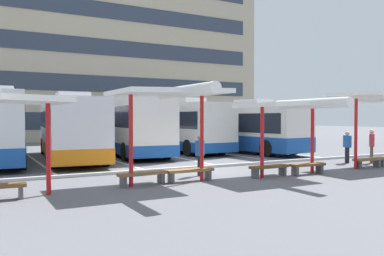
{
  "coord_description": "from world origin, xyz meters",
  "views": [
    {
      "loc": [
        -8.36,
        -14.83,
        2.3
      ],
      "look_at": [
        1.26,
        2.8,
        1.78
      ],
      "focal_mm": 37.26,
      "sensor_mm": 36.0,
      "label": 1
    }
  ],
  "objects_px": {
    "waiting_shelter_2": "(293,106)",
    "waiting_passenger_2": "(347,145)",
    "bench_4": "(308,166)",
    "waiting_passenger_1": "(372,144)",
    "bench_1": "(143,175)",
    "bench_2": "(190,172)",
    "coach_bus_0": "(0,128)",
    "coach_bus_3": "(179,127)",
    "waiting_passenger_0": "(200,152)",
    "coach_bus_4": "(240,128)",
    "bench_3": "(269,168)",
    "coach_bus_1": "(70,129)",
    "bench_5": "(368,161)",
    "coach_bus_2": "(127,125)",
    "waiting_shelter_1": "(171,95)"
  },
  "relations": [
    {
      "from": "waiting_shelter_2",
      "to": "waiting_passenger_0",
      "type": "bearing_deg",
      "value": 148.95
    },
    {
      "from": "bench_2",
      "to": "bench_5",
      "type": "distance_m",
      "value": 8.94
    },
    {
      "from": "bench_1",
      "to": "waiting_passenger_0",
      "type": "distance_m",
      "value": 3.02
    },
    {
      "from": "coach_bus_1",
      "to": "coach_bus_3",
      "type": "height_order",
      "value": "coach_bus_1"
    },
    {
      "from": "coach_bus_0",
      "to": "waiting_passenger_1",
      "type": "distance_m",
      "value": 19.28
    },
    {
      "from": "coach_bus_3",
      "to": "bench_2",
      "type": "bearing_deg",
      "value": -114.88
    },
    {
      "from": "bench_5",
      "to": "coach_bus_2",
      "type": "bearing_deg",
      "value": 121.24
    },
    {
      "from": "waiting_passenger_0",
      "to": "bench_1",
      "type": "bearing_deg",
      "value": -160.91
    },
    {
      "from": "coach_bus_0",
      "to": "bench_1",
      "type": "xyz_separation_m",
      "value": [
        3.85,
        -10.64,
        -1.44
      ]
    },
    {
      "from": "coach_bus_0",
      "to": "waiting_shelter_2",
      "type": "distance_m",
      "value": 15.15
    },
    {
      "from": "waiting_shelter_2",
      "to": "bench_3",
      "type": "xyz_separation_m",
      "value": [
        -0.9,
        0.33,
        -2.43
      ]
    },
    {
      "from": "waiting_shelter_1",
      "to": "bench_4",
      "type": "height_order",
      "value": "waiting_shelter_1"
    },
    {
      "from": "waiting_passenger_1",
      "to": "bench_3",
      "type": "bearing_deg",
      "value": -171.03
    },
    {
      "from": "coach_bus_3",
      "to": "waiting_passenger_0",
      "type": "distance_m",
      "value": 11.61
    },
    {
      "from": "coach_bus_4",
      "to": "bench_5",
      "type": "distance_m",
      "value": 10.11
    },
    {
      "from": "waiting_shelter_2",
      "to": "waiting_passenger_0",
      "type": "height_order",
      "value": "waiting_shelter_2"
    },
    {
      "from": "bench_1",
      "to": "bench_2",
      "type": "bearing_deg",
      "value": -1.51
    },
    {
      "from": "coach_bus_2",
      "to": "coach_bus_1",
      "type": "bearing_deg",
      "value": -156.81
    },
    {
      "from": "coach_bus_2",
      "to": "waiting_shelter_2",
      "type": "xyz_separation_m",
      "value": [
        2.44,
        -12.28,
        0.95
      ]
    },
    {
      "from": "coach_bus_3",
      "to": "waiting_shelter_1",
      "type": "distance_m",
      "value": 13.69
    },
    {
      "from": "coach_bus_3",
      "to": "waiting_shelter_1",
      "type": "bearing_deg",
      "value": -117.72
    },
    {
      "from": "bench_3",
      "to": "bench_1",
      "type": "bearing_deg",
      "value": 173.44
    },
    {
      "from": "waiting_shelter_2",
      "to": "waiting_passenger_2",
      "type": "bearing_deg",
      "value": 20.81
    },
    {
      "from": "coach_bus_4",
      "to": "waiting_shelter_2",
      "type": "height_order",
      "value": "coach_bus_4"
    },
    {
      "from": "coach_bus_0",
      "to": "bench_3",
      "type": "height_order",
      "value": "coach_bus_0"
    },
    {
      "from": "coach_bus_0",
      "to": "waiting_passenger_1",
      "type": "xyz_separation_m",
      "value": [
        16.45,
        -10.02,
        -0.78
      ]
    },
    {
      "from": "coach_bus_0",
      "to": "coach_bus_4",
      "type": "height_order",
      "value": "coach_bus_0"
    },
    {
      "from": "coach_bus_0",
      "to": "coach_bus_3",
      "type": "distance_m",
      "value": 11.13
    },
    {
      "from": "waiting_shelter_2",
      "to": "coach_bus_1",
      "type": "bearing_deg",
      "value": 120.82
    },
    {
      "from": "bench_4",
      "to": "waiting_passenger_1",
      "type": "relative_size",
      "value": 0.93
    },
    {
      "from": "bench_2",
      "to": "bench_5",
      "type": "xyz_separation_m",
      "value": [
        8.92,
        -0.54,
        -0.01
      ]
    },
    {
      "from": "waiting_shelter_2",
      "to": "waiting_passenger_2",
      "type": "distance_m",
      "value": 6.29
    },
    {
      "from": "coach_bus_0",
      "to": "coach_bus_3",
      "type": "xyz_separation_m",
      "value": [
        11.08,
        1.03,
        -0.09
      ]
    },
    {
      "from": "bench_1",
      "to": "bench_4",
      "type": "height_order",
      "value": "same"
    },
    {
      "from": "coach_bus_1",
      "to": "waiting_passenger_0",
      "type": "relative_size",
      "value": 6.91
    },
    {
      "from": "bench_1",
      "to": "bench_3",
      "type": "relative_size",
      "value": 1.04
    },
    {
      "from": "waiting_passenger_0",
      "to": "waiting_passenger_2",
      "type": "relative_size",
      "value": 1.01
    },
    {
      "from": "coach_bus_4",
      "to": "bench_3",
      "type": "bearing_deg",
      "value": -119.8
    },
    {
      "from": "coach_bus_3",
      "to": "bench_5",
      "type": "relative_size",
      "value": 6.49
    },
    {
      "from": "coach_bus_3",
      "to": "bench_4",
      "type": "relative_size",
      "value": 6.41
    },
    {
      "from": "waiting_shelter_1",
      "to": "bench_4",
      "type": "relative_size",
      "value": 2.88
    },
    {
      "from": "coach_bus_0",
      "to": "coach_bus_1",
      "type": "relative_size",
      "value": 1.08
    },
    {
      "from": "coach_bus_3",
      "to": "bench_4",
      "type": "distance_m",
      "value": 12.55
    },
    {
      "from": "waiting_passenger_1",
      "to": "waiting_passenger_2",
      "type": "xyz_separation_m",
      "value": [
        -1.07,
        0.61,
        -0.06
      ]
    },
    {
      "from": "coach_bus_2",
      "to": "bench_5",
      "type": "bearing_deg",
      "value": -58.76
    },
    {
      "from": "coach_bus_3",
      "to": "bench_5",
      "type": "distance_m",
      "value": 12.82
    },
    {
      "from": "waiting_shelter_1",
      "to": "coach_bus_1",
      "type": "bearing_deg",
      "value": 97.46
    },
    {
      "from": "coach_bus_1",
      "to": "bench_2",
      "type": "xyz_separation_m",
      "value": [
        2.22,
        -9.75,
        -1.33
      ]
    },
    {
      "from": "waiting_shelter_2",
      "to": "bench_5",
      "type": "distance_m",
      "value": 5.4
    },
    {
      "from": "coach_bus_1",
      "to": "waiting_passenger_0",
      "type": "distance_m",
      "value": 9.34
    }
  ]
}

